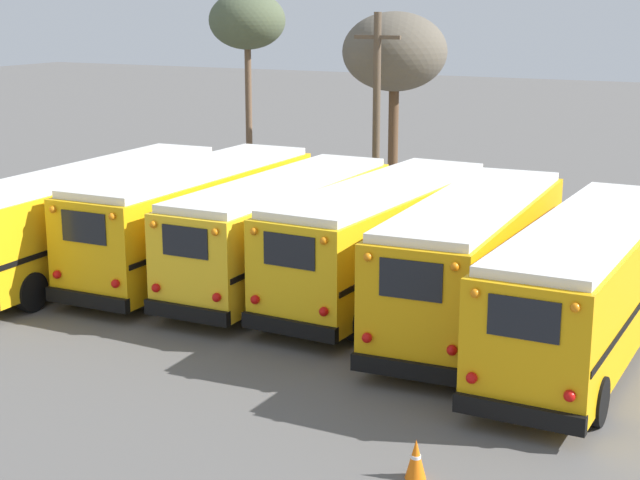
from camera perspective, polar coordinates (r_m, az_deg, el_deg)
name	(u,v)px	position (r m, az deg, el deg)	size (l,w,h in m)	color
ground_plane	(314,301)	(26.30, -0.34, -3.56)	(160.00, 160.00, 0.00)	#5B5956
school_bus_0	(92,214)	(29.76, -13.10, 1.47)	(2.77, 10.93, 3.07)	yellow
school_bus_1	(196,216)	(28.86, -7.24, 1.42)	(2.64, 10.03, 3.17)	#EAAA0F
school_bus_2	(283,228)	(27.33, -2.18, 0.73)	(2.44, 9.62, 3.05)	yellow
school_bus_3	(381,236)	(26.17, 3.57, 0.21)	(2.93, 9.66, 3.13)	yellow
school_bus_4	(473,258)	(24.16, 8.91, -1.03)	(2.93, 9.68, 3.20)	#E5A00C
school_bus_5	(588,283)	(22.75, 15.31, -2.41)	(2.66, 10.38, 3.09)	#E5A00C
utility_pole	(376,111)	(36.45, 3.31, 7.50)	(1.80, 0.28, 7.45)	brown
bare_tree_0	(395,53)	(39.22, 4.37, 10.80)	(4.13, 4.13, 7.45)	brown
bare_tree_1	(247,22)	(41.77, -4.26, 12.53)	(3.19, 3.19, 8.25)	brown
fence_line	(420,211)	(32.91, 5.86, 1.68)	(22.71, 0.06, 1.42)	#939399
traffic_cone	(416,459)	(16.88, 5.60, -12.56)	(0.36, 0.36, 0.71)	orange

